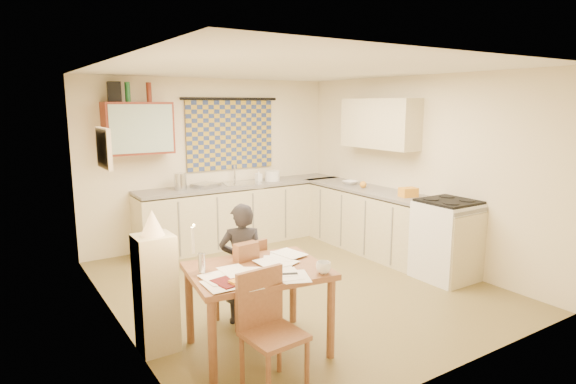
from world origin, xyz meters
TOP-DOWN VIEW (x-y plane):
  - floor at (0.00, 0.00)m, footprint 4.00×4.50m
  - ceiling at (0.00, 0.00)m, footprint 4.00×4.50m
  - wall_back at (0.00, 2.26)m, footprint 4.00×0.02m
  - wall_front at (0.00, -2.26)m, footprint 4.00×0.02m
  - wall_left at (-2.01, 0.00)m, footprint 0.02×4.50m
  - wall_right at (2.01, 0.00)m, footprint 0.02×4.50m
  - window_blind at (0.30, 2.22)m, footprint 1.45×0.03m
  - curtain_rod at (0.30, 2.20)m, footprint 1.60×0.04m
  - wall_cabinet at (-1.15, 2.08)m, footprint 0.90×0.34m
  - wall_cabinet_glass at (-1.15, 1.91)m, footprint 0.84×0.02m
  - upper_cabinet_right at (1.83, 0.55)m, footprint 0.34×1.30m
  - framed_print at (-1.97, 0.40)m, footprint 0.04×0.50m
  - print_canvas at (-1.95, 0.40)m, footprint 0.01×0.42m
  - counter_back at (0.37, 1.95)m, footprint 3.30×0.62m
  - counter_right at (1.70, 0.32)m, footprint 0.62×2.95m
  - stove at (1.70, -0.82)m, footprint 0.64×0.64m
  - sink at (0.35, 1.95)m, footprint 0.65×0.57m
  - tap at (0.31, 2.13)m, footprint 0.04×0.04m
  - dish_rack at (-0.25, 1.95)m, footprint 0.44×0.42m
  - kettle at (-0.64, 1.95)m, footprint 0.21×0.21m
  - mixing_bowl at (0.89, 1.95)m, footprint 0.31×0.31m
  - soap_bottle at (0.67, 2.00)m, footprint 0.11×0.11m
  - bowl at (1.70, 1.00)m, footprint 0.29×0.29m
  - orange_bag at (1.70, -0.17)m, footprint 0.25×0.20m
  - fruit_orange at (1.65, 0.66)m, footprint 0.10×0.10m
  - speaker at (-1.44, 2.08)m, footprint 0.19×0.22m
  - bottle_green at (-1.26, 2.08)m, footprint 0.08×0.08m
  - bottle_brown at (-0.98, 2.08)m, footprint 0.09×0.09m
  - dining_table at (-1.10, -1.10)m, footprint 1.26×1.03m
  - chair_far at (-0.97, -0.53)m, footprint 0.44×0.44m
  - chair_near at (-1.30, -1.67)m, footprint 0.44×0.44m
  - person at (-0.96, -0.54)m, footprint 0.65×0.62m
  - shelf_stand at (-1.84, -0.62)m, footprint 0.32×0.30m
  - lampshade at (-1.84, -0.62)m, footprint 0.20×0.20m
  - letter_rack at (-1.09, -0.87)m, footprint 0.23×0.12m
  - mug at (-0.71, -1.51)m, footprint 0.21×0.21m
  - magazine at (-1.57, -1.32)m, footprint 0.25×0.29m
  - book at (-1.53, -1.13)m, footprint 0.34×0.35m
  - orange_box at (-1.42, -1.36)m, footprint 0.13×0.10m
  - eyeglasses at (-0.97, -1.40)m, footprint 0.14×0.10m
  - candle_holder at (-1.56, -1.00)m, footprint 0.08×0.08m
  - candle at (-1.62, -0.96)m, footprint 0.03×0.03m
  - candle_flame at (-1.60, -0.96)m, footprint 0.02×0.02m
  - papers at (-1.08, -1.21)m, footprint 1.11×0.84m

SIDE VIEW (x-z plane):
  - floor at x=0.00m, z-range -0.02..0.00m
  - chair_far at x=-0.97m, z-range -0.16..0.69m
  - chair_near at x=-1.30m, z-range -0.17..0.73m
  - dining_table at x=-1.10m, z-range 0.00..0.75m
  - counter_right at x=1.70m, z-range -0.01..0.91m
  - counter_back at x=0.37m, z-range -0.01..0.91m
  - stove at x=1.70m, z-range 0.00..0.98m
  - shelf_stand at x=-1.84m, z-range 0.00..1.04m
  - person at x=-0.96m, z-range 0.00..1.20m
  - eyeglasses at x=-0.97m, z-range 0.75..0.77m
  - book at x=-1.53m, z-range 0.75..0.77m
  - magazine at x=-1.57m, z-range 0.75..0.77m
  - papers at x=-1.08m, z-range 0.75..0.77m
  - orange_box at x=-1.42m, z-range 0.75..0.79m
  - mug at x=-0.71m, z-range 0.75..0.85m
  - letter_rack at x=-1.09m, z-range 0.75..0.91m
  - candle_holder at x=-1.56m, z-range 0.75..0.93m
  - sink at x=0.35m, z-range 0.83..0.93m
  - bowl at x=1.70m, z-range 0.92..0.97m
  - dish_rack at x=-0.25m, z-range 0.92..0.98m
  - fruit_orange at x=1.65m, z-range 0.92..1.02m
  - orange_bag at x=1.70m, z-range 0.92..1.04m
  - mixing_bowl at x=0.89m, z-range 0.92..1.08m
  - soap_bottle at x=0.67m, z-range 0.92..1.11m
  - kettle at x=-0.64m, z-range 0.92..1.16m
  - candle at x=-1.62m, z-range 0.93..1.15m
  - tap at x=0.31m, z-range 0.92..1.20m
  - lampshade at x=-1.84m, z-range 1.04..1.26m
  - candle_flame at x=-1.60m, z-range 1.15..1.17m
  - wall_back at x=0.00m, z-range 0.00..2.50m
  - wall_front at x=0.00m, z-range 0.00..2.50m
  - wall_left at x=-2.01m, z-range 0.00..2.50m
  - wall_right at x=2.01m, z-range 0.00..2.50m
  - window_blind at x=0.30m, z-range 1.12..2.17m
  - framed_print at x=-1.97m, z-range 1.50..1.90m
  - print_canvas at x=-1.95m, z-range 1.54..1.86m
  - wall_cabinet at x=-1.15m, z-range 1.45..2.15m
  - wall_cabinet_glass at x=-1.15m, z-range 1.48..2.12m
  - upper_cabinet_right at x=1.83m, z-range 1.50..2.20m
  - curtain_rod at x=0.30m, z-range 2.18..2.22m
  - speaker at x=-1.44m, z-range 2.15..2.41m
  - bottle_green at x=-1.26m, z-range 2.15..2.41m
  - bottle_brown at x=-0.98m, z-range 2.15..2.41m
  - ceiling at x=0.00m, z-range 2.50..2.52m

